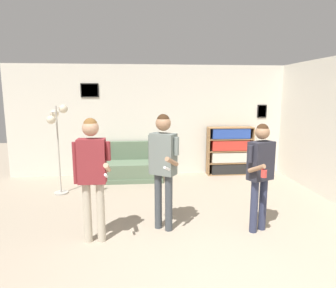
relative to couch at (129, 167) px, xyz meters
The scene contains 8 objects.
wall_back 1.57m from the couch, 21.24° to the left, with size 7.95×0.08×2.70m.
couch is the anchor object (origin of this frame).
bookshelf 2.52m from the couch, ahead, with size 1.13×0.30×1.20m.
floor_lamp 1.96m from the couch, 145.33° to the right, with size 0.38×0.41×1.80m.
person_player_foreground_left 3.15m from the couch, 96.90° to the right, with size 0.50×0.46×1.71m.
person_player_foreground_center 2.91m from the couch, 77.61° to the right, with size 0.43×0.61×1.73m.
person_watcher_holding_cup 3.61m from the couch, 55.70° to the right, with size 0.46×0.53×1.60m.
bottle_on_floor 0.97m from the couch, 124.52° to the right, with size 0.06×0.06×0.27m.
Camera 1 is at (-0.80, -2.64, 2.03)m, focal length 32.00 mm.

